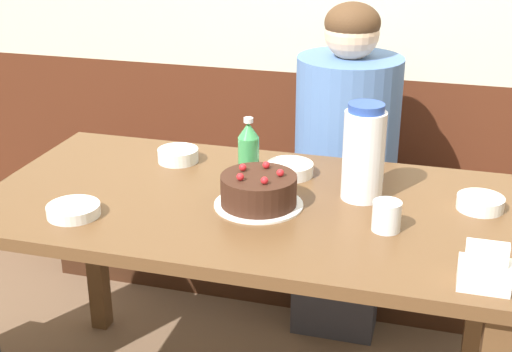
{
  "coord_description": "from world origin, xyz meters",
  "views": [
    {
      "loc": [
        0.52,
        -1.71,
        1.56
      ],
      "look_at": [
        0.02,
        0.05,
        0.8
      ],
      "focal_mm": 50.0,
      "sensor_mm": 36.0,
      "label": 1
    }
  ],
  "objects": [
    {
      "name": "bowl_soup_white",
      "position": [
        0.08,
        0.2,
        0.77
      ],
      "size": [
        0.14,
        0.14,
        0.04
      ],
      "color": "white",
      "rests_on": "dining_table"
    },
    {
      "name": "napkin_holder",
      "position": [
        0.63,
        -0.3,
        0.79
      ],
      "size": [
        0.11,
        0.08,
        0.11
      ],
      "color": "white",
      "rests_on": "dining_table"
    },
    {
      "name": "bowl_side_dish",
      "position": [
        -0.28,
        0.22,
        0.77
      ],
      "size": [
        0.13,
        0.13,
        0.04
      ],
      "color": "white",
      "rests_on": "dining_table"
    },
    {
      "name": "dining_table",
      "position": [
        0.0,
        0.0,
        0.66
      ],
      "size": [
        1.43,
        0.77,
        0.75
      ],
      "color": "brown",
      "rests_on": "ground_plane"
    },
    {
      "name": "person_pale_blue_shirt",
      "position": [
        0.18,
        0.65,
        0.59
      ],
      "size": [
        0.36,
        0.36,
        1.2
      ],
      "rotation": [
        0.0,
        0.0,
        -1.57
      ],
      "color": "#33333D",
      "rests_on": "ground_plane"
    },
    {
      "name": "birthday_cake",
      "position": [
        0.05,
        -0.03,
        0.79
      ],
      "size": [
        0.24,
        0.24,
        0.11
      ],
      "color": "white",
      "rests_on": "dining_table"
    },
    {
      "name": "water_pitcher",
      "position": [
        0.31,
        0.1,
        0.88
      ],
      "size": [
        0.11,
        0.11,
        0.27
      ],
      "color": "white",
      "rests_on": "dining_table"
    },
    {
      "name": "bench_seat",
      "position": [
        0.0,
        0.83,
        0.22
      ],
      "size": [
        2.03,
        0.38,
        0.44
      ],
      "color": "#381E11",
      "rests_on": "ground_plane"
    },
    {
      "name": "glass_water_tall",
      "position": [
        0.4,
        -0.08,
        0.79
      ],
      "size": [
        0.07,
        0.07,
        0.08
      ],
      "color": "silver",
      "rests_on": "dining_table"
    },
    {
      "name": "bowl_sauce_shallow",
      "position": [
        0.62,
        0.11,
        0.77
      ],
      "size": [
        0.12,
        0.12,
        0.04
      ],
      "color": "white",
      "rests_on": "dining_table"
    },
    {
      "name": "soju_bottle",
      "position": [
        -0.04,
        0.17,
        0.84
      ],
      "size": [
        0.06,
        0.06,
        0.18
      ],
      "color": "#388E4C",
      "rests_on": "dining_table"
    },
    {
      "name": "bowl_rice_small",
      "position": [
        -0.4,
        -0.22,
        0.77
      ],
      "size": [
        0.14,
        0.14,
        0.03
      ],
      "color": "white",
      "rests_on": "dining_table"
    }
  ]
}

